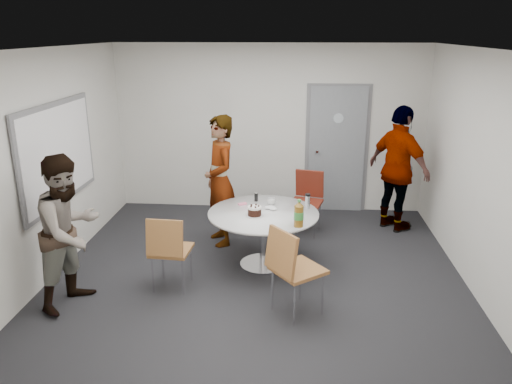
# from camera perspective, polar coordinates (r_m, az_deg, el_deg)

# --- Properties ---
(floor) EXTENTS (5.00, 5.00, 0.00)m
(floor) POSITION_cam_1_polar(r_m,az_deg,el_deg) (6.25, 0.19, -9.48)
(floor) COLOR black
(floor) RESTS_ON ground
(ceiling) EXTENTS (5.00, 5.00, 0.00)m
(ceiling) POSITION_cam_1_polar(r_m,az_deg,el_deg) (5.54, 0.22, 16.10)
(ceiling) COLOR silver
(ceiling) RESTS_ON wall_back
(wall_back) EXTENTS (5.00, 0.00, 5.00)m
(wall_back) POSITION_cam_1_polar(r_m,az_deg,el_deg) (8.18, 1.54, 7.22)
(wall_back) COLOR silver
(wall_back) RESTS_ON floor
(wall_left) EXTENTS (0.00, 5.00, 5.00)m
(wall_left) POSITION_cam_1_polar(r_m,az_deg,el_deg) (6.44, -22.62, 2.81)
(wall_left) COLOR silver
(wall_left) RESTS_ON floor
(wall_right) EXTENTS (0.00, 5.00, 5.00)m
(wall_right) POSITION_cam_1_polar(r_m,az_deg,el_deg) (6.10, 24.33, 1.81)
(wall_right) COLOR silver
(wall_right) RESTS_ON floor
(wall_front) EXTENTS (5.00, 0.00, 5.00)m
(wall_front) POSITION_cam_1_polar(r_m,az_deg,el_deg) (3.42, -3.03, -8.75)
(wall_front) COLOR silver
(wall_front) RESTS_ON floor
(door) EXTENTS (1.02, 0.17, 2.12)m
(door) POSITION_cam_1_polar(r_m,az_deg,el_deg) (8.25, 9.20, 4.78)
(door) COLOR slate
(door) RESTS_ON wall_back
(whiteboard) EXTENTS (0.04, 1.90, 1.25)m
(whiteboard) POSITION_cam_1_polar(r_m,az_deg,el_deg) (6.57, -21.65, 4.12)
(whiteboard) COLOR slate
(whiteboard) RESTS_ON wall_left
(table) EXTENTS (1.38, 1.38, 1.05)m
(table) POSITION_cam_1_polar(r_m,az_deg,el_deg) (6.23, 1.08, -3.22)
(table) COLOR silver
(table) RESTS_ON floor
(chair_near_left) EXTENTS (0.46, 0.50, 0.92)m
(chair_near_left) POSITION_cam_1_polar(r_m,az_deg,el_deg) (5.76, -9.98, -6.11)
(chair_near_left) COLOR brown
(chair_near_left) RESTS_ON floor
(chair_near_right) EXTENTS (0.68, 0.68, 0.98)m
(chair_near_right) POSITION_cam_1_polar(r_m,az_deg,el_deg) (5.19, 3.97, -8.12)
(chair_near_right) COLOR brown
(chair_near_right) RESTS_ON floor
(chair_far) EXTENTS (0.53, 0.57, 0.92)m
(chair_far) POSITION_cam_1_polar(r_m,az_deg,el_deg) (7.39, 5.91, -0.37)
(chair_far) COLOR maroon
(chair_far) RESTS_ON floor
(person_main) EXTENTS (0.67, 0.78, 1.82)m
(person_main) POSITION_cam_1_polar(r_m,az_deg,el_deg) (6.88, -4.13, 1.27)
(person_main) COLOR #A5C6EA
(person_main) RESTS_ON floor
(person_left) EXTENTS (0.89, 0.99, 1.69)m
(person_left) POSITION_cam_1_polar(r_m,az_deg,el_deg) (5.68, -20.53, -4.25)
(person_left) COLOR white
(person_left) RESTS_ON floor
(person_right) EXTENTS (1.03, 1.15, 1.87)m
(person_right) POSITION_cam_1_polar(r_m,az_deg,el_deg) (7.62, 15.99, 2.51)
(person_right) COLOR black
(person_right) RESTS_ON floor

